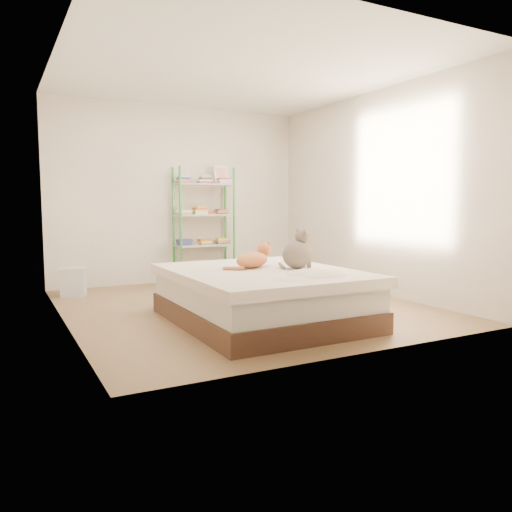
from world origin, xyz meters
TOP-DOWN VIEW (x-y plane):
  - room at (0.00, 0.00)m, footprint 3.81×4.21m
  - bed at (-0.18, -0.80)m, footprint 1.63×2.03m
  - orange_cat at (-0.19, -0.63)m, footprint 0.57×0.47m
  - grey_cat at (0.19, -0.88)m, footprint 0.39×0.34m
  - shelf_unit at (0.31, 1.88)m, footprint 0.88×0.36m
  - cardboard_box at (0.02, 1.32)m, footprint 0.63×0.65m
  - white_bin at (-1.62, 1.52)m, footprint 0.38×0.36m

SIDE VIEW (x-z plane):
  - cardboard_box at x=0.02m, z-range -0.03..0.39m
  - white_bin at x=-1.62m, z-range 0.00..0.37m
  - bed at x=-0.18m, z-range 0.00..0.52m
  - orange_cat at x=-0.19m, z-range 0.52..0.72m
  - grey_cat at x=0.19m, z-range 0.52..0.91m
  - shelf_unit at x=0.31m, z-range -0.03..1.71m
  - room at x=0.00m, z-range 0.00..2.61m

